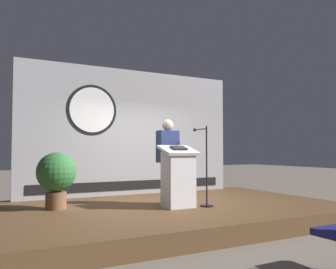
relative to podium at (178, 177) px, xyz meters
The scene contains 7 objects.
ground_plane 0.91m from the podium, 93.67° to the left, with size 40.00×40.00×0.00m, color #6B6056.
stage_platform 0.77m from the podium, 93.67° to the left, with size 6.40×4.00×0.30m, color brown.
banner_display 2.37m from the podium, 91.20° to the left, with size 5.22×0.12×2.93m.
podium is the anchor object (origin of this frame).
speaker_person 0.56m from the podium, 85.83° to the left, with size 0.40×0.26×1.63m.
microphone_stand 0.52m from the podium, 10.27° to the right, with size 0.24×0.56×1.48m.
potted_plant 2.16m from the podium, 157.05° to the left, with size 0.69×0.69×1.00m.
Camera 1 is at (-3.12, -5.90, 1.33)m, focal length 37.61 mm.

